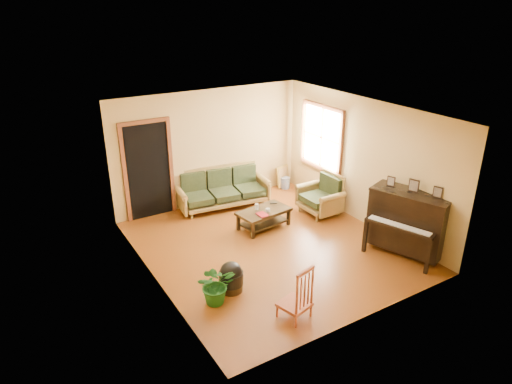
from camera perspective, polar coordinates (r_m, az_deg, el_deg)
floor at (r=8.79m, az=1.76°, el=-6.80°), size 5.00×5.00×0.00m
doorway at (r=9.85m, az=-13.29°, el=2.53°), size 1.08×0.16×2.05m
window at (r=10.40m, az=8.22°, el=6.77°), size 0.12×1.36×1.46m
sofa at (r=10.25m, az=-4.08°, el=0.39°), size 2.13×1.11×0.87m
coffee_table at (r=9.39m, az=0.97°, el=-3.37°), size 1.14×0.72×0.39m
armchair at (r=10.01m, az=7.98°, el=-0.30°), size 0.86×0.90×0.88m
piano at (r=8.76m, az=18.41°, el=-3.70°), size 1.21×1.56×1.21m
footstool at (r=7.49m, az=-3.13°, el=-10.92°), size 0.47×0.47×0.38m
red_chair at (r=6.81m, az=4.88°, el=-12.30°), size 0.51×0.54×0.88m
leaning_frame at (r=11.41m, az=3.37°, el=1.99°), size 0.43×0.21×0.56m
ceramic_crock at (r=11.38m, az=3.68°, el=1.16°), size 0.24×0.24×0.28m
potted_plant at (r=7.16m, az=-5.02°, el=-11.44°), size 0.72×0.67×0.65m
book at (r=9.05m, az=0.31°, el=-2.99°), size 0.18×0.25×0.02m
candle at (r=9.32m, az=0.08°, el=-1.83°), size 0.08×0.08×0.12m
glass_jar at (r=9.25m, az=1.48°, el=-2.25°), size 0.11×0.11×0.06m
remote at (r=9.61m, az=2.21°, el=-1.41°), size 0.15×0.09×0.01m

